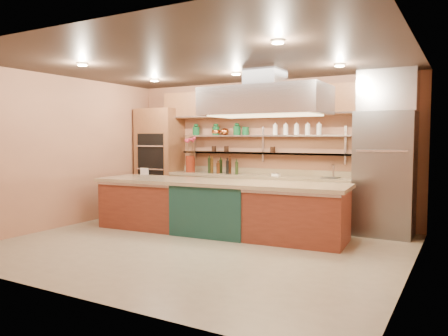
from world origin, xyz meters
The scene contains 21 objects.
floor centered at (0.00, 0.00, -0.01)m, with size 6.00×5.00×0.02m, color gray.
ceiling centered at (0.00, 0.00, 2.80)m, with size 6.00×5.00×0.02m, color black.
wall_back centered at (0.00, 2.50, 1.40)m, with size 6.00×0.04×2.80m, color #A46D4D.
wall_front centered at (0.00, -2.50, 1.40)m, with size 6.00×0.04×2.80m, color #A46D4D.
wall_left centered at (-3.00, 0.00, 1.40)m, with size 0.04×5.00×2.80m, color #A46D4D.
wall_right centered at (3.00, 0.00, 1.40)m, with size 0.04×5.00×2.80m, color #A46D4D.
oven_stack centered at (-2.45, 2.18, 1.15)m, with size 0.95×0.64×2.30m, color brown.
refrigerator centered at (2.35, 2.14, 1.05)m, with size 0.95×0.72×2.10m, color slate.
back_counter centered at (-0.05, 2.20, 0.47)m, with size 3.84×0.64×0.93m, color tan.
wall_shelf_lower centered at (-0.05, 2.37, 1.35)m, with size 3.60×0.26×0.03m, color silver.
wall_shelf_upper centered at (-0.05, 2.37, 1.70)m, with size 3.60×0.26×0.03m, color silver.
upper_cabinets centered at (0.00, 2.32, 2.35)m, with size 4.60×0.36×0.55m, color brown.
range_hood centered at (0.70, 0.87, 2.25)m, with size 2.00×1.00×0.45m, color silver.
ceiling_downlights centered at (0.00, 0.20, 2.77)m, with size 4.00×2.80×0.02m, color #FFE5A5.
island centered at (-0.20, 0.87, 0.46)m, with size 4.40×0.96×0.92m, color brown.
flower_vase centered at (-1.61, 2.15, 1.10)m, with size 0.20×0.20×0.35m, color maroon.
oil_bottle_cluster centered at (-0.78, 2.15, 1.05)m, with size 0.76×0.22×0.25m, color black.
kitchen_scale centered at (0.36, 2.15, 0.97)m, with size 0.14×0.11×0.08m, color white.
bar_faucet centered at (1.45, 2.25, 1.05)m, with size 0.03×0.03×0.24m, color silver.
copper_kettle centered at (-0.89, 2.37, 1.79)m, with size 0.18×0.18×0.15m, color #C6642D.
green_canister centered at (-0.40, 2.37, 1.80)m, with size 0.14×0.14×0.16m, color #0F4721.
Camera 1 is at (3.58, -5.61, 1.66)m, focal length 35.00 mm.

